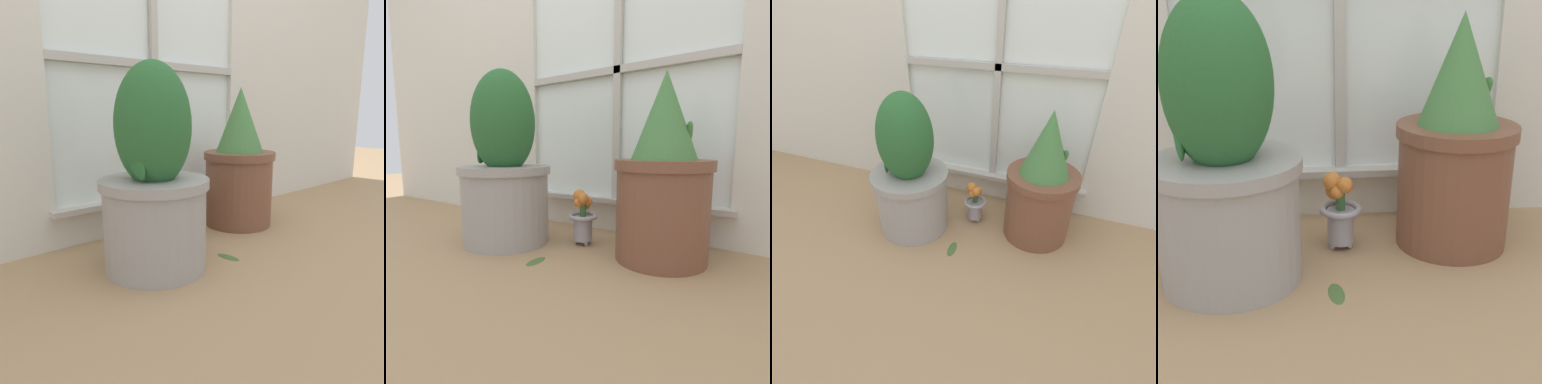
# 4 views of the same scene
# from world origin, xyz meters

# --- Properties ---
(ground_plane) EXTENTS (10.00, 10.00, 0.00)m
(ground_plane) POSITION_xyz_m (0.00, 0.00, 0.00)
(ground_plane) COLOR tan
(potted_plant_left) EXTENTS (0.41, 0.41, 0.77)m
(potted_plant_left) POSITION_xyz_m (-0.34, 0.14, 0.33)
(potted_plant_left) COLOR #9E9993
(potted_plant_left) RESTS_ON ground_plane
(potted_plant_right) EXTENTS (0.37, 0.37, 0.71)m
(potted_plant_right) POSITION_xyz_m (0.34, 0.32, 0.30)
(potted_plant_right) COLOR brown
(potted_plant_right) RESTS_ON ground_plane
(flower_vase) EXTENTS (0.13, 0.13, 0.25)m
(flower_vase) POSITION_xyz_m (-0.02, 0.31, 0.13)
(flower_vase) COLOR #99939E
(flower_vase) RESTS_ON ground_plane
(fallen_leaf) EXTENTS (0.05, 0.11, 0.01)m
(fallen_leaf) POSITION_xyz_m (-0.05, 0.03, 0.00)
(fallen_leaf) COLOR #476633
(fallen_leaf) RESTS_ON ground_plane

